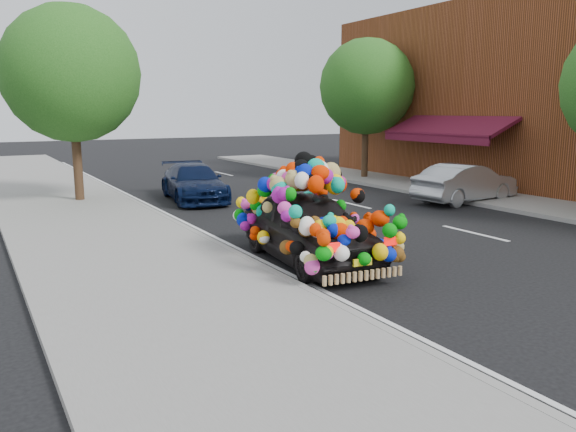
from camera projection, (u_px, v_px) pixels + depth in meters
The scene contains 10 objects.
ground at pixel (354, 252), 11.77m from camera, with size 100.00×100.00×0.00m, color black.
sidewalk at pixel (153, 280), 9.63m from camera, with size 4.00×60.00×0.12m, color gray.
kerb at pixel (254, 264), 10.59m from camera, with size 0.15×60.00×0.13m, color gray.
footpath_far at pixel (501, 199), 18.35m from camera, with size 3.00×40.00×0.12m, color gray.
lane_markings at pixel (474, 233), 13.54m from camera, with size 6.00×50.00×0.01m, color silver, non-canonical shape.
tree_near_sidewalk at pixel (71, 74), 17.22m from camera, with size 4.20×4.20×6.13m.
tree_far_b at pixel (366, 87), 23.49m from camera, with size 4.00×4.00×5.90m.
plush_art_car at pixel (309, 210), 10.88m from camera, with size 2.40×4.35×2.00m.
navy_sedan at pixel (194, 182), 18.42m from camera, with size 1.66×4.09×1.19m, color black.
silver_hatchback at pixel (466, 183), 18.03m from camera, with size 1.31×3.77×1.24m, color #A1A4A8.
Camera 1 is at (-6.94, -9.18, 2.92)m, focal length 35.00 mm.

